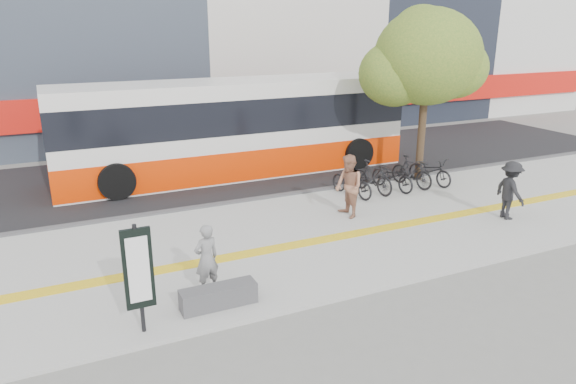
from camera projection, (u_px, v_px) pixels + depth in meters
name	position (u px, v px, depth m)	size (l,w,h in m)	color
ground	(304.00, 264.00, 13.16)	(120.00, 120.00, 0.00)	slate
sidewalk	(280.00, 241.00, 14.45)	(40.00, 7.00, 0.08)	gray
tactile_strip	(287.00, 246.00, 14.00)	(40.00, 0.45, 0.01)	yellow
street	(203.00, 174.00, 20.93)	(40.00, 8.00, 0.06)	black
curb	(237.00, 202.00, 17.46)	(40.00, 0.25, 0.14)	#3C3C3E
bench	(219.00, 296.00, 10.99)	(1.60, 0.45, 0.45)	#3C3C3E
signboard	(138.00, 270.00, 9.76)	(0.55, 0.10, 2.20)	black
street_tree	(425.00, 59.00, 18.83)	(4.40, 3.80, 6.31)	#332317
bus	(235.00, 130.00, 20.47)	(13.57, 3.22, 3.61)	silver
bicycle_row	(392.00, 175.00, 18.63)	(4.39, 2.01, 1.12)	black
seated_woman	(206.00, 259.00, 11.43)	(0.57, 0.38, 1.57)	black
pedestrian_tan	(349.00, 186.00, 15.88)	(0.94, 0.73, 1.93)	#9F6B52
pedestrian_dark	(510.00, 190.00, 15.77)	(1.15, 0.66, 1.77)	black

